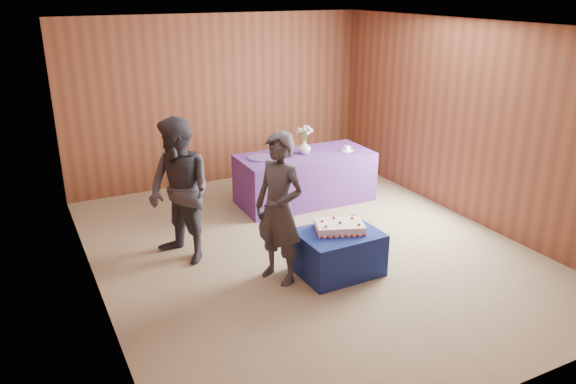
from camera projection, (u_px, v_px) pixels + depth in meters
ground at (308, 249)px, 7.02m from camera, size 6.00×6.00×0.00m
room_shell at (310, 107)px, 6.39m from camera, size 5.04×6.04×2.72m
cake_table at (338, 252)px, 6.39m from camera, size 0.91×0.71×0.50m
serving_table at (305, 178)px, 8.44m from camera, size 2.02×0.93×0.75m
sheet_cake at (340, 227)px, 6.32m from camera, size 0.65×0.55×0.13m
vase at (304, 147)px, 8.30m from camera, size 0.24×0.24×0.20m
flower_spray at (305, 130)px, 8.21m from camera, size 0.25×0.25×0.19m
platter at (261, 158)px, 8.10m from camera, size 0.42×0.42×0.02m
plate at (347, 150)px, 8.47m from camera, size 0.22×0.22×0.01m
cake_slice at (347, 148)px, 8.45m from camera, size 0.09×0.08×0.09m
knife at (356, 152)px, 8.38m from camera, size 0.26×0.09×0.00m
guest_left at (279, 209)px, 6.03m from camera, size 0.62×0.73×1.69m
guest_right at (180, 192)px, 6.48m from camera, size 0.93×1.03×1.73m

